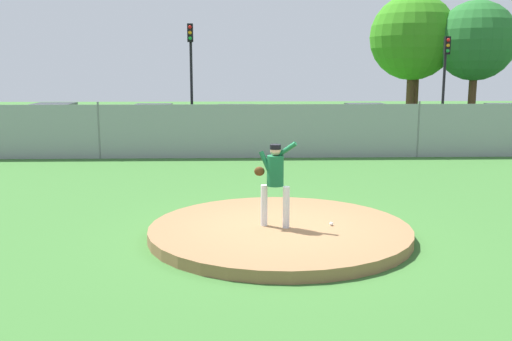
{
  "coord_description": "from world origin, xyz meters",
  "views": [
    {
      "loc": [
        -0.8,
        -10.79,
        3.24
      ],
      "look_at": [
        -0.4,
        2.01,
        0.95
      ],
      "focal_mm": 40.38,
      "sensor_mm": 36.0,
      "label": 1
    }
  ],
  "objects": [
    {
      "name": "pitcher_youth",
      "position": [
        -0.11,
        -0.04,
        1.21
      ],
      "size": [
        0.82,
        0.32,
        1.67
      ],
      "color": "silver",
      "rests_on": "pitchers_mound"
    },
    {
      "name": "traffic_light_far",
      "position": [
        9.86,
        18.85,
        3.29
      ],
      "size": [
        0.28,
        0.46,
        4.82
      ],
      "color": "black",
      "rests_on": "ground_plane"
    },
    {
      "name": "tree_broad_right",
      "position": [
        12.68,
        22.1,
        4.74
      ],
      "size": [
        4.49,
        4.49,
        7.01
      ],
      "color": "#4C331E",
      "rests_on": "ground_plane"
    },
    {
      "name": "parked_car_charcoal",
      "position": [
        -4.59,
        14.36,
        0.8
      ],
      "size": [
        1.89,
        4.5,
        1.66
      ],
      "color": "#232328",
      "rests_on": "ground_plane"
    },
    {
      "name": "tree_bushy_near",
      "position": [
        9.83,
        23.74,
        4.72
      ],
      "size": [
        3.69,
        3.69,
        6.61
      ],
      "color": "#4C331E",
      "rests_on": "ground_plane"
    },
    {
      "name": "asphalt_strip",
      "position": [
        0.0,
        14.5,
        0.0
      ],
      "size": [
        44.0,
        7.0,
        0.01
      ],
      "primitive_type": "cube",
      "color": "#2B2B2D",
      "rests_on": "ground_plane"
    },
    {
      "name": "parked_car_navy",
      "position": [
        -8.84,
        14.4,
        0.82
      ],
      "size": [
        1.99,
        4.27,
        1.72
      ],
      "color": "#161E4C",
      "rests_on": "ground_plane"
    },
    {
      "name": "parked_car_teal",
      "position": [
        -0.9,
        14.29,
        0.78
      ],
      "size": [
        1.95,
        4.44,
        1.63
      ],
      "color": "#146066",
      "rests_on": "ground_plane"
    },
    {
      "name": "parked_car_burgundy",
      "position": [
        5.05,
        14.53,
        0.8
      ],
      "size": [
        2.15,
        4.86,
        1.65
      ],
      "color": "maroon",
      "rests_on": "ground_plane"
    },
    {
      "name": "traffic_light_near",
      "position": [
        -3.15,
        18.82,
        3.67
      ],
      "size": [
        0.28,
        0.46,
        5.42
      ],
      "color": "black",
      "rests_on": "ground_plane"
    },
    {
      "name": "chainlink_fence",
      "position": [
        0.0,
        10.0,
        0.98
      ],
      "size": [
        29.09,
        0.07,
        2.05
      ],
      "color": "gray",
      "rests_on": "ground_plane"
    },
    {
      "name": "parked_car_white",
      "position": [
        11.57,
        14.7,
        0.78
      ],
      "size": [
        2.04,
        4.21,
        1.63
      ],
      "color": "silver",
      "rests_on": "ground_plane"
    },
    {
      "name": "ground_plane",
      "position": [
        0.0,
        6.0,
        0.0
      ],
      "size": [
        80.0,
        80.0,
        0.0
      ],
      "primitive_type": "plane",
      "color": "#386B2D"
    },
    {
      "name": "tree_tall_centre",
      "position": [
        9.52,
        23.58,
        5.01
      ],
      "size": [
        5.02,
        5.02,
        7.54
      ],
      "color": "#4C331E",
      "rests_on": "ground_plane"
    },
    {
      "name": "pitchers_mound",
      "position": [
        0.0,
        0.0,
        0.11
      ],
      "size": [
        5.08,
        5.08,
        0.21
      ],
      "primitive_type": "cylinder",
      "color": "olive",
      "rests_on": "ground_plane"
    },
    {
      "name": "traffic_cone_orange",
      "position": [
        -10.47,
        15.92,
        0.26
      ],
      "size": [
        0.4,
        0.4,
        0.55
      ],
      "color": "orange",
      "rests_on": "asphalt_strip"
    },
    {
      "name": "baseball",
      "position": [
        1.01,
        -0.02,
        0.25
      ],
      "size": [
        0.07,
        0.07,
        0.07
      ],
      "primitive_type": "sphere",
      "color": "white",
      "rests_on": "pitchers_mound"
    }
  ]
}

